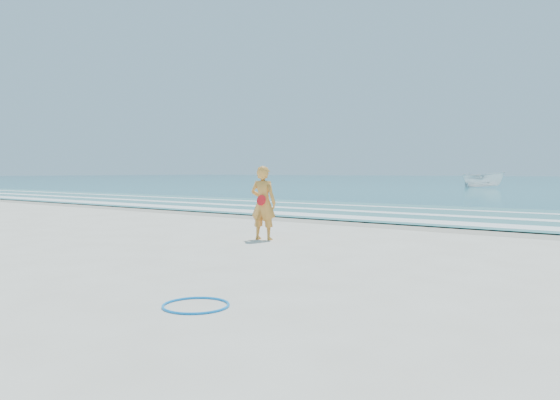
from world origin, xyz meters
The scene contains 9 objects.
ground centered at (0.00, 0.00, 0.00)m, with size 400.00×400.00×0.00m, color silver.
wet_sand centered at (0.00, 9.00, 0.00)m, with size 400.00×2.40×0.00m, color #B2A893.
shallow centered at (0.00, 14.00, 0.04)m, with size 400.00×10.00×0.01m, color #59B7AD.
foam_near centered at (0.00, 10.30, 0.05)m, with size 400.00×1.40×0.01m, color white.
foam_mid centered at (0.00, 13.20, 0.05)m, with size 400.00×0.90×0.01m, color white.
foam_far centered at (0.00, 16.50, 0.05)m, with size 400.00×0.60×0.01m, color white.
hoop centered at (3.45, -2.47, 0.02)m, with size 0.88×0.88×0.03m, color #0D88EE.
boat centered at (-9.16, 51.55, 0.90)m, with size 1.68×4.46×1.72m, color white.
woman centered at (-0.20, 3.44, 0.95)m, with size 0.77×0.58×1.89m.
Camera 1 is at (8.54, -7.38, 1.75)m, focal length 35.00 mm.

